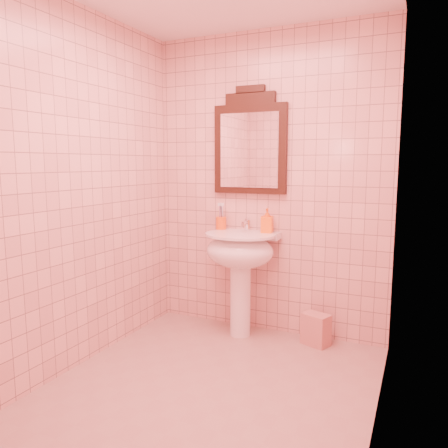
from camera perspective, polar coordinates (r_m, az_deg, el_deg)
The scene contains 8 objects.
floor at distance 3.01m, azimuth -1.73°, elevation -20.48°, with size 2.20×2.20×0.00m, color tan.
back_wall at distance 3.67m, azimuth 5.82°, elevation 5.08°, with size 2.00×0.02×2.50m, color beige.
pedestal_sink at distance 3.59m, azimuth 2.13°, elevation -4.44°, with size 0.58×0.58×0.86m.
faucet at distance 3.67m, azimuth 2.96°, elevation -0.07°, with size 0.04×0.16×0.11m.
mirror at distance 3.69m, azimuth 3.41°, elevation 10.34°, with size 0.63×0.06×0.88m.
toothbrush_cup at distance 3.77m, azimuth -0.39°, elevation 0.17°, with size 0.09×0.09×0.20m.
soap_dispenser at distance 3.60m, azimuth 5.66°, elevation 0.45°, with size 0.09×0.09×0.20m, color orange.
towel at distance 3.63m, azimuth 11.90°, elevation -13.32°, with size 0.21×0.14×0.25m, color #C7757B.
Camera 1 is at (1.17, -2.37, 1.43)m, focal length 35.00 mm.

